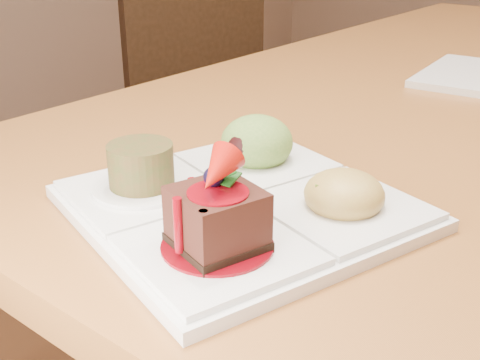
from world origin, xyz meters
The scene contains 2 objects.
chair_left centered at (-0.86, 0.18, 0.58)m, with size 0.58×0.58×1.02m.
sampler_plate centered at (-0.06, -0.69, 0.77)m, with size 0.36×0.36×0.11m.
Camera 1 is at (0.26, -1.10, 1.01)m, focal length 45.00 mm.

